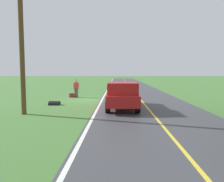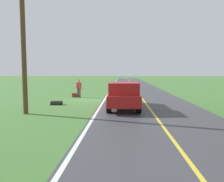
% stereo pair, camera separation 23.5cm
% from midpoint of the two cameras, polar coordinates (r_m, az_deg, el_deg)
% --- Properties ---
extents(ground_plane, '(200.00, 200.00, 0.00)m').
position_cam_midpoint_polar(ground_plane, '(19.61, -5.26, -2.29)').
color(ground_plane, '#427033').
extents(road_surface, '(7.23, 120.00, 0.00)m').
position_cam_midpoint_polar(road_surface, '(19.53, 8.48, -2.35)').
color(road_surface, '#3D3D42').
rests_on(road_surface, ground).
extents(lane_edge_line, '(0.16, 117.60, 0.00)m').
position_cam_midpoint_polar(lane_edge_line, '(19.48, -1.64, -2.30)').
color(lane_edge_line, silver).
rests_on(lane_edge_line, ground).
extents(lane_centre_line, '(0.14, 117.60, 0.00)m').
position_cam_midpoint_polar(lane_centre_line, '(19.53, 8.48, -2.34)').
color(lane_centre_line, gold).
rests_on(lane_centre_line, ground).
extents(hitchhiker_walking, '(0.62, 0.52, 1.75)m').
position_cam_midpoint_polar(hitchhiker_walking, '(21.56, -8.27, 0.97)').
color(hitchhiker_walking, '#4C473D').
rests_on(hitchhiker_walking, ground).
extents(suitcase_carried, '(0.47, 0.22, 0.40)m').
position_cam_midpoint_polar(suitcase_carried, '(21.65, -9.37, -1.09)').
color(suitcase_carried, maroon).
rests_on(suitcase_carried, ground).
extents(pickup_truck_passing, '(2.17, 5.43, 1.82)m').
position_cam_midpoint_polar(pickup_truck_passing, '(14.75, 3.39, -0.94)').
color(pickup_truck_passing, '#B21919').
rests_on(pickup_truck_passing, ground).
extents(utility_pole_roadside, '(0.28, 0.28, 7.47)m').
position_cam_midpoint_polar(utility_pole_roadside, '(13.91, -21.50, 9.77)').
color(utility_pole_roadside, brown).
rests_on(utility_pole_roadside, ground).
extents(drainage_culvert, '(0.80, 0.60, 0.60)m').
position_cam_midpoint_polar(drainage_culvert, '(17.15, -13.79, -3.48)').
color(drainage_culvert, black).
rests_on(drainage_culvert, ground).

